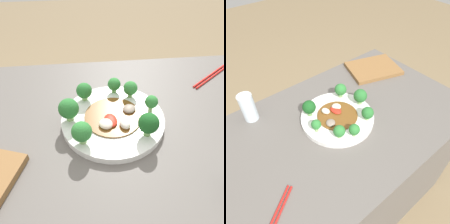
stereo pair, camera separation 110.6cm
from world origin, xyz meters
TOP-DOWN VIEW (x-y plane):
  - ground_plane at (0.00, 0.00)m, footprint 8.00×8.00m
  - table at (0.00, 0.00)m, footprint 1.15×0.70m
  - plate at (0.00, 0.02)m, footprint 0.31×0.31m
  - broccoli_northwest at (-0.09, 0.10)m, footprint 0.06×0.06m
  - broccoli_west at (-0.12, 0.01)m, footprint 0.04×0.04m
  - broccoli_southwest at (-0.07, -0.07)m, footprint 0.05×0.05m
  - broccoli_northeast at (0.09, 0.11)m, footprint 0.05×0.05m
  - broccoli_east at (0.13, 0.02)m, footprint 0.06×0.06m
  - broccoli_south at (-0.02, -0.10)m, footprint 0.04×0.04m
  - broccoli_southeast at (0.08, -0.07)m, footprint 0.05×0.05m
  - stirfry_center at (-0.00, 0.03)m, footprint 0.17×0.17m
  - drinking_glass at (-0.28, 0.26)m, footprint 0.06×0.06m
  - chopsticks at (-0.41, -0.19)m, footprint 0.20×0.15m
  - cutting_board at (0.40, 0.19)m, footprint 0.32×0.28m

SIDE VIEW (x-z plane):
  - ground_plane at x=0.00m, z-range 0.00..0.00m
  - table at x=0.00m, z-range 0.00..0.75m
  - chopsticks at x=-0.41m, z-range 0.75..0.76m
  - cutting_board at x=0.40m, z-range 0.75..0.77m
  - plate at x=0.00m, z-range 0.75..0.78m
  - stirfry_center at x=0.00m, z-range 0.77..0.79m
  - broccoli_south at x=-0.02m, z-range 0.78..0.83m
  - broccoli_southwest at x=-0.07m, z-range 0.78..0.84m
  - broccoli_southeast at x=0.08m, z-range 0.78..0.84m
  - broccoli_west at x=-0.12m, z-range 0.78..0.84m
  - broccoli_northeast at x=0.09m, z-range 0.78..0.85m
  - drinking_glass at x=-0.28m, z-range 0.75..0.88m
  - broccoli_east at x=0.13m, z-range 0.78..0.85m
  - broccoli_northwest at x=-0.09m, z-range 0.78..0.85m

